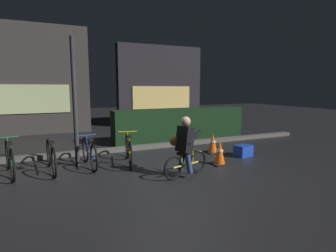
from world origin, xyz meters
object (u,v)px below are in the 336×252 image
street_post (75,103)px  parked_bike_center_right (129,150)px  parked_bike_leftmost (10,159)px  traffic_cone_near (220,153)px  parked_bike_left_mid (51,156)px  cyclist (184,146)px  blue_crate (243,151)px  traffic_cone_far (213,143)px  parked_bike_center_left (89,153)px

street_post → parked_bike_center_right: 1.65m
parked_bike_leftmost → traffic_cone_near: parked_bike_leftmost is taller
parked_bike_left_mid → cyclist: size_ratio=1.28×
parked_bike_center_right → cyclist: size_ratio=1.29×
traffic_cone_near → blue_crate: 1.13m
traffic_cone_near → blue_crate: bearing=20.9°
parked_bike_leftmost → traffic_cone_far: (4.97, -0.10, -0.08)m
traffic_cone_far → cyclist: bearing=-138.7°
parked_bike_leftmost → parked_bike_left_mid: size_ratio=1.03×
street_post → parked_bike_center_left: street_post is taller
traffic_cone_near → traffic_cone_far: size_ratio=1.07×
street_post → parked_bike_center_right: (1.15, -0.32, -1.14)m
parked_bike_center_right → street_post: bearing=85.9°
parked_bike_leftmost → traffic_cone_near: 4.61m
parked_bike_center_left → cyclist: 2.29m
parked_bike_left_mid → parked_bike_center_left: parked_bike_left_mid is taller
street_post → parked_bike_center_right: size_ratio=1.84×
parked_bike_leftmost → blue_crate: size_ratio=3.75×
parked_bike_leftmost → cyclist: (3.30, -1.57, 0.28)m
street_post → traffic_cone_near: bearing=-22.7°
street_post → parked_bike_center_left: 1.20m
street_post → traffic_cone_near: street_post is taller
parked_bike_leftmost → cyclist: cyclist is taller
parked_bike_leftmost → traffic_cone_near: size_ratio=2.78×
parked_bike_center_left → traffic_cone_near: (2.85, -1.11, -0.04)m
parked_bike_center_left → traffic_cone_near: parked_bike_center_left is taller
blue_crate → street_post: bearing=167.8°
traffic_cone_near → traffic_cone_far: traffic_cone_near is taller
traffic_cone_far → blue_crate: (0.54, -0.66, -0.12)m
parked_bike_center_left → parked_bike_center_right: (0.90, -0.12, 0.02)m
street_post → parked_bike_center_right: street_post is taller
traffic_cone_far → parked_bike_center_left: bearing=179.2°
parked_bike_leftmost → parked_bike_center_left: size_ratio=1.07×
cyclist → blue_crate: bearing=4.1°
street_post → parked_bike_leftmost: 1.77m
blue_crate → cyclist: 2.40m
parked_bike_center_right → parked_bike_left_mid: bearing=98.9°
parked_bike_left_mid → traffic_cone_far: parked_bike_left_mid is taller
street_post → blue_crate: street_post is taller
parked_bike_center_right → traffic_cone_far: bearing=-77.1°
parked_bike_left_mid → blue_crate: 4.76m
parked_bike_left_mid → traffic_cone_near: (3.67, -1.05, -0.05)m
parked_bike_left_mid → cyclist: (2.50, -1.46, 0.29)m
parked_bike_center_left → traffic_cone_far: 3.36m
street_post → cyclist: size_ratio=2.37×
parked_bike_center_right → traffic_cone_far: parked_bike_center_right is taller
parked_bike_center_left → traffic_cone_near: 3.06m
traffic_cone_near → blue_crate: traffic_cone_near is taller
parked_bike_center_right → blue_crate: parked_bike_center_right is taller
traffic_cone_near → blue_crate: (1.05, 0.40, -0.14)m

